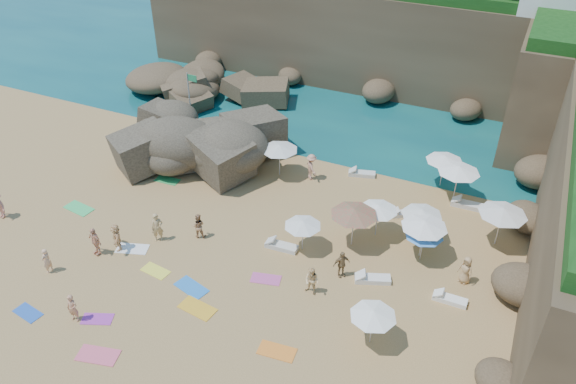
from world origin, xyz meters
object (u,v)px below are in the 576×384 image
at_px(person_stand_2, 311,167).
at_px(person_stand_4, 466,270).
at_px(rock_outcrop, 195,156).
at_px(person_stand_3, 341,264).
at_px(parasol_0, 279,147).
at_px(lounger_0, 404,214).
at_px(parasol_1, 445,158).
at_px(flag_pole, 191,93).
at_px(person_stand_5, 201,150).
at_px(person_stand_1, 198,226).
at_px(parasol_2, 422,212).
at_px(person_stand_6, 47,261).
at_px(person_stand_0, 157,227).

distance_m(person_stand_2, person_stand_4, 12.09).
xyz_separation_m(rock_outcrop, person_stand_3, (13.32, -7.01, 0.78)).
height_order(rock_outcrop, person_stand_4, rock_outcrop).
relative_size(rock_outcrop, parasol_0, 3.43).
bearing_deg(lounger_0, parasol_1, 41.56).
height_order(flag_pole, person_stand_2, flag_pole).
height_order(lounger_0, person_stand_4, person_stand_4).
xyz_separation_m(person_stand_3, person_stand_5, (-12.62, 6.89, -0.04)).
xyz_separation_m(parasol_1, person_stand_1, (-11.17, -10.82, -1.25)).
relative_size(rock_outcrop, parasol_2, 3.73).
height_order(person_stand_4, person_stand_6, person_stand_4).
bearing_deg(person_stand_3, parasol_2, 11.72).
distance_m(person_stand_3, person_stand_5, 14.38).
relative_size(rock_outcrop, person_stand_5, 5.53).
bearing_deg(parasol_1, person_stand_6, -135.36).
bearing_deg(lounger_0, rock_outcrop, 146.18).
xyz_separation_m(flag_pole, person_stand_3, (15.65, -10.62, -1.98)).
bearing_deg(rock_outcrop, person_stand_6, -92.41).
relative_size(flag_pole, parasol_0, 1.80).
height_order(flag_pole, person_stand_5, flag_pole).
bearing_deg(person_stand_2, person_stand_3, 168.54).
bearing_deg(rock_outcrop, flag_pole, 122.95).
distance_m(flag_pole, person_stand_6, 16.85).
height_order(parasol_1, lounger_0, parasol_1).
height_order(parasol_2, person_stand_6, parasol_2).
distance_m(parasol_1, parasol_2, 6.00).
bearing_deg(person_stand_5, person_stand_3, -51.03).
bearing_deg(parasol_1, lounger_0, -106.91).
bearing_deg(rock_outcrop, lounger_0, -2.29).
distance_m(lounger_0, person_stand_6, 19.86).
relative_size(person_stand_1, person_stand_3, 0.97).
xyz_separation_m(person_stand_1, person_stand_6, (-5.54, -5.69, -0.02)).
relative_size(rock_outcrop, person_stand_1, 5.45).
height_order(person_stand_4, person_stand_5, person_stand_4).
bearing_deg(flag_pole, person_stand_6, -83.86).
bearing_deg(person_stand_2, parasol_1, -114.38).
bearing_deg(parasol_2, person_stand_3, -122.82).
bearing_deg(person_stand_6, person_stand_0, 136.46).
height_order(person_stand_1, person_stand_6, person_stand_1).
bearing_deg(person_stand_0, person_stand_6, -165.88).
relative_size(person_stand_1, person_stand_2, 0.85).
xyz_separation_m(rock_outcrop, person_stand_6, (-0.55, -13.03, 0.73)).
xyz_separation_m(person_stand_0, person_stand_1, (1.87, 1.19, -0.12)).
bearing_deg(person_stand_0, parasol_2, -11.98).
relative_size(flag_pole, person_stand_5, 2.89).
xyz_separation_m(parasol_2, person_stand_1, (-11.22, -4.82, -1.17)).
xyz_separation_m(flag_pole, parasol_2, (18.55, -6.12, -0.84)).
bearing_deg(person_stand_2, flag_pole, 31.36).
relative_size(parasol_2, person_stand_0, 1.26).
relative_size(lounger_0, person_stand_0, 0.89).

